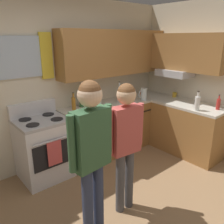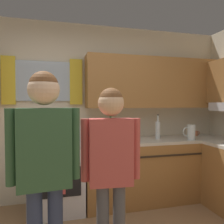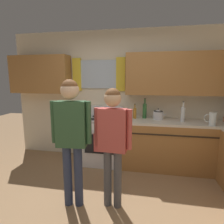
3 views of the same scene
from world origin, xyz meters
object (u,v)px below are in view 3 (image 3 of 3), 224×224
Objects in this scene: bottle_oil_amber at (135,113)px; adult_left at (71,129)px; bottle_tall_clear at (183,114)px; stovetop_kettle at (158,114)px; adult_in_plaid at (113,135)px; bottle_wine_green at (145,110)px; stove_oven at (104,140)px; water_pitcher at (212,119)px.

adult_left reaches higher than bottle_oil_amber.
stovetop_kettle is (-0.42, 0.14, -0.05)m from bottle_tall_clear.
adult_in_plaid reaches higher than bottle_tall_clear.
bottle_oil_amber is at bearing 82.80° from adult_in_plaid.
bottle_oil_amber is 0.87m from bottle_tall_clear.
adult_in_plaid is (-0.36, -1.43, -0.08)m from bottle_wine_green.
adult_left is at bearing -139.40° from bottle_tall_clear.
stovetop_kettle is (1.04, 0.11, 0.53)m from stove_oven.
stove_oven is at bearing -168.82° from bottle_wine_green.
bottle_tall_clear reaches higher than bottle_oil_amber.
bottle_wine_green is 1.48m from adult_in_plaid.
bottle_wine_green is (-0.67, 0.18, 0.01)m from bottle_tall_clear.
bottle_oil_amber is at bearing -162.19° from bottle_wine_green.
bottle_wine_green is at bearing 169.86° from stovetop_kettle.
adult_in_plaid is (-1.46, -1.06, -0.04)m from water_pitcher.
bottle_oil_amber is at bearing 171.78° from bottle_tall_clear.
adult_in_plaid is at bearing -129.56° from bottle_tall_clear.
stove_oven is 3.00× the size of bottle_tall_clear.
stovetop_kettle is (0.26, -0.05, -0.06)m from bottle_wine_green.
bottle_oil_amber is at bearing -178.28° from stovetop_kettle.
bottle_tall_clear is 0.70m from bottle_wine_green.
adult_in_plaid reaches higher than bottle_oil_amber.
adult_in_plaid reaches higher than water_pitcher.
adult_left is (-0.69, -1.45, 0.03)m from bottle_oil_amber.
adult_in_plaid is at bearing 8.29° from adult_left.
bottle_oil_amber is 1.30× the size of water_pitcher.
bottle_oil_amber is (0.60, 0.09, 0.54)m from stove_oven.
stove_oven is at bearing -174.04° from stovetop_kettle.
water_pitcher is at bearing -23.26° from bottle_tall_clear.
stovetop_kettle is at bearing 159.17° from water_pitcher.
bottle_tall_clear is at bearing 40.60° from adult_left.
adult_left is at bearing -120.02° from bottle_wine_green.
adult_in_plaid is at bearing -97.20° from bottle_oil_amber.
water_pitcher is 1.81m from adult_in_plaid.
adult_left is at bearing -93.82° from stove_oven.
bottle_tall_clear reaches higher than water_pitcher.
bottle_tall_clear is at bearing -1.14° from stove_oven.
bottle_oil_amber is 0.20m from bottle_wine_green.
bottle_oil_amber is at bearing 166.52° from water_pitcher.
stovetop_kettle is 0.90m from water_pitcher.
water_pitcher is at bearing -20.83° from stovetop_kettle.
bottle_wine_green is 1.44× the size of stovetop_kettle.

